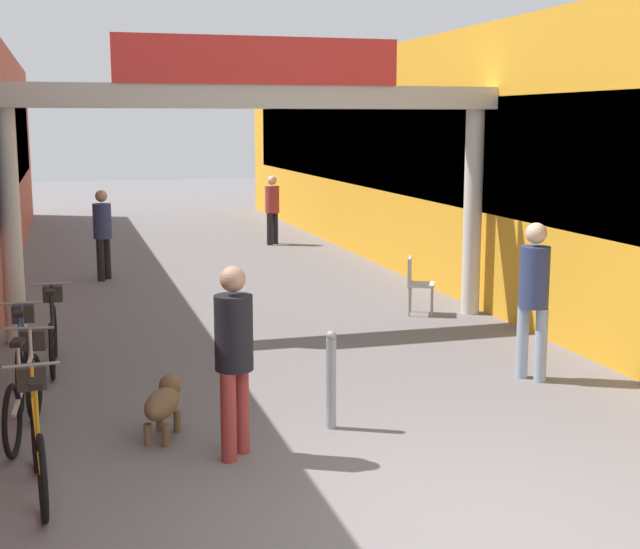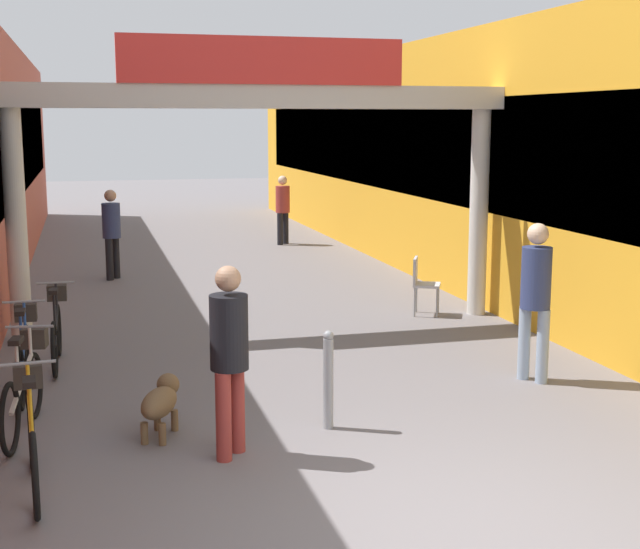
% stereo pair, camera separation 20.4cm
% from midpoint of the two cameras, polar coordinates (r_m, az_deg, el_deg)
% --- Properties ---
extents(ground_plane, '(80.00, 80.00, 0.00)m').
position_cam_midpoint_polar(ground_plane, '(6.83, 9.05, -15.98)').
color(ground_plane, slate).
extents(storefront_right, '(3.00, 26.00, 4.42)m').
position_cam_midpoint_polar(storefront_right, '(18.29, 9.94, 7.34)').
color(storefront_right, gold).
rests_on(storefront_right, ground_plane).
extents(arcade_sign_gateway, '(7.40, 0.47, 4.09)m').
position_cam_midpoint_polar(arcade_sign_gateway, '(12.65, -3.25, 9.48)').
color(arcade_sign_gateway, beige).
rests_on(arcade_sign_gateway, ground_plane).
extents(pedestrian_with_dog, '(0.48, 0.48, 1.73)m').
position_cam_midpoint_polar(pedestrian_with_dog, '(7.85, -5.08, -4.74)').
color(pedestrian_with_dog, '#99332D').
rests_on(pedestrian_with_dog, ground_plane).
extents(pedestrian_companion, '(0.47, 0.47, 1.83)m').
position_cam_midpoint_polar(pedestrian_companion, '(10.40, 14.18, -1.01)').
color(pedestrian_companion, '#8C9EB2').
rests_on(pedestrian_companion, ground_plane).
extents(pedestrian_carrying_crate, '(0.47, 0.47, 1.69)m').
position_cam_midpoint_polar(pedestrian_carrying_crate, '(17.10, -12.87, 2.90)').
color(pedestrian_carrying_crate, black).
rests_on(pedestrian_carrying_crate, ground_plane).
extents(pedestrian_elderly_walking, '(0.48, 0.48, 1.66)m').
position_cam_midpoint_polar(pedestrian_elderly_walking, '(21.46, -2.13, 4.45)').
color(pedestrian_elderly_walking, black).
rests_on(pedestrian_elderly_walking, ground_plane).
extents(dog_on_leash, '(0.51, 0.77, 0.54)m').
position_cam_midpoint_polar(dog_on_leash, '(8.63, -9.47, -7.99)').
color(dog_on_leash, brown).
rests_on(dog_on_leash, ground_plane).
extents(bicycle_orange_nearest, '(0.46, 1.69, 0.98)m').
position_cam_midpoint_polar(bicycle_orange_nearest, '(7.67, -17.23, -9.83)').
color(bicycle_orange_nearest, black).
rests_on(bicycle_orange_nearest, ground_plane).
extents(bicycle_silver_second, '(0.46, 1.68, 0.98)m').
position_cam_midpoint_polar(bicycle_silver_second, '(9.02, -17.76, -6.90)').
color(bicycle_silver_second, black).
rests_on(bicycle_silver_second, ground_plane).
extents(bicycle_blue_third, '(0.46, 1.69, 0.98)m').
position_cam_midpoint_polar(bicycle_blue_third, '(10.28, -17.87, -4.87)').
color(bicycle_blue_third, black).
rests_on(bicycle_blue_third, ground_plane).
extents(bicycle_black_farthest, '(0.46, 1.69, 0.98)m').
position_cam_midpoint_polar(bicycle_black_farthest, '(11.36, -16.02, -3.39)').
color(bicycle_black_farthest, black).
rests_on(bicycle_black_farthest, ground_plane).
extents(bollard_post_metal, '(0.10, 0.10, 0.98)m').
position_cam_midpoint_polar(bollard_post_metal, '(8.66, 1.21, -6.70)').
color(bollard_post_metal, gray).
rests_on(bollard_post_metal, ground_plane).
extents(cafe_chair_aluminium_nearer, '(0.53, 0.53, 0.89)m').
position_cam_midpoint_polar(cafe_chair_aluminium_nearer, '(13.75, 6.95, -0.37)').
color(cafe_chair_aluminium_nearer, gray).
rests_on(cafe_chair_aluminium_nearer, ground_plane).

